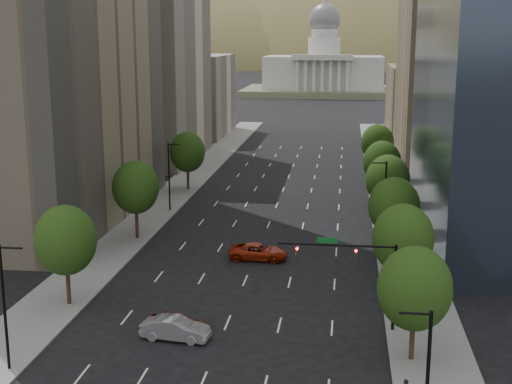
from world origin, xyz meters
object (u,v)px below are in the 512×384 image
at_px(car_silver, 175,329).
at_px(car_red_far, 258,252).
at_px(car_maroon, 177,322).
at_px(capitol, 324,72).
at_px(traffic_signal, 362,266).

xyz_separation_m(car_silver, car_red_far, (3.79, 20.01, -0.03)).
distance_m(car_maroon, car_red_far, 19.05).
height_order(capitol, car_silver, capitol).
relative_size(capitol, car_silver, 11.49).
height_order(car_silver, car_red_far, car_silver).
height_order(traffic_signal, car_maroon, traffic_signal).
xyz_separation_m(traffic_signal, car_maroon, (-14.15, -2.20, -4.40)).
height_order(traffic_signal, car_silver, traffic_signal).
distance_m(traffic_signal, car_silver, 14.98).
relative_size(car_maroon, car_red_far, 0.75).
bearing_deg(car_maroon, traffic_signal, -75.13).
height_order(capitol, car_red_far, capitol).
bearing_deg(traffic_signal, car_maroon, -171.17).
height_order(capitol, car_maroon, capitol).
relative_size(traffic_signal, car_maroon, 2.02).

